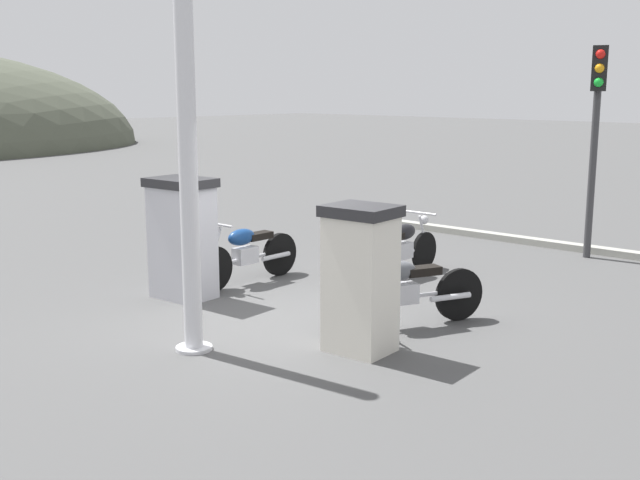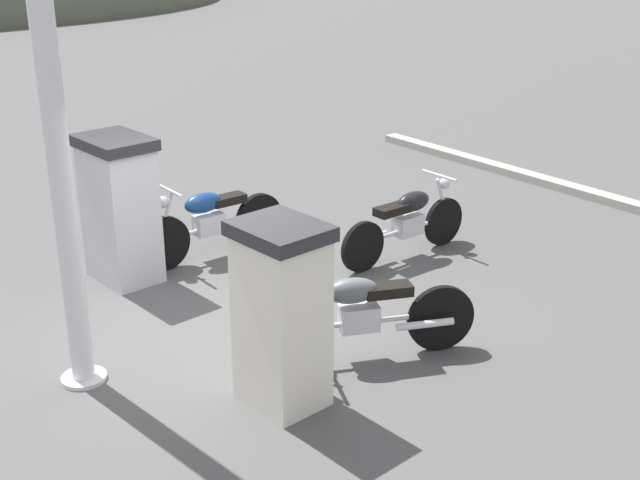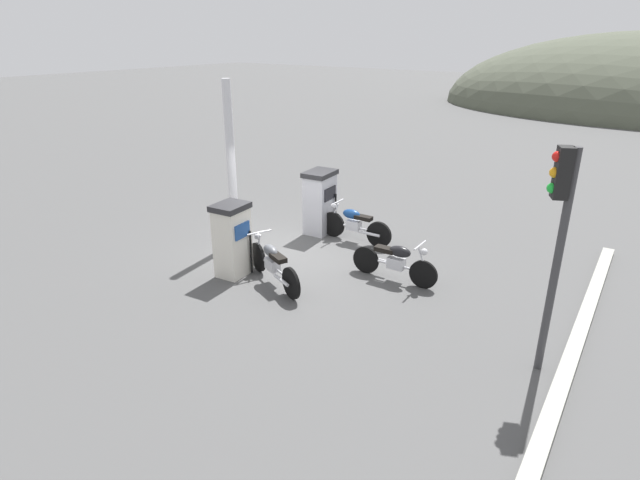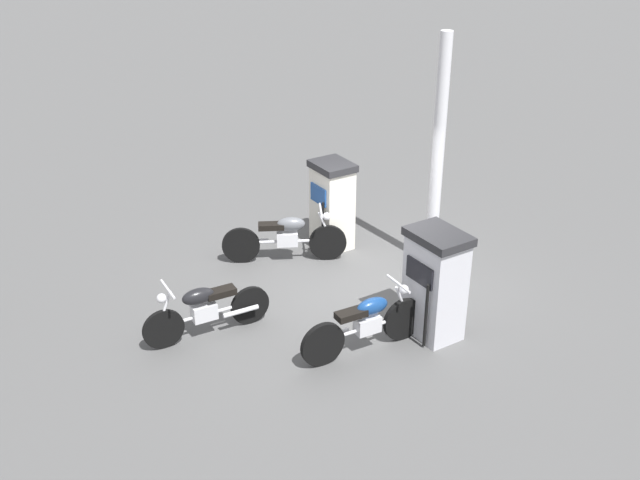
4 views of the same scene
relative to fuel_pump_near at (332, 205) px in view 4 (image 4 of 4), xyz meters
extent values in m
plane|color=#4C4C4C|center=(0.35, 1.59, -0.81)|extent=(120.00, 120.00, 0.00)
cube|color=silver|center=(0.00, 0.00, -0.07)|extent=(0.61, 0.72, 1.48)
cube|color=#1E478C|center=(0.29, 0.03, 0.25)|extent=(0.08, 0.47, 0.32)
cube|color=#262628|center=(0.00, 0.00, 0.73)|extent=(0.68, 0.79, 0.12)
cylinder|color=black|center=(0.30, 0.23, -0.30)|extent=(0.05, 0.05, 0.97)
cube|color=silver|center=(0.00, 3.19, -0.05)|extent=(0.65, 0.84, 1.52)
cube|color=black|center=(0.30, 3.22, 0.28)|extent=(0.09, 0.55, 0.32)
cube|color=#262628|center=(0.00, 3.19, 0.77)|extent=(0.72, 0.93, 0.12)
cylinder|color=black|center=(0.31, 3.46, -0.28)|extent=(0.05, 0.05, 0.99)
cylinder|color=black|center=(0.31, 0.44, -0.49)|extent=(0.63, 0.31, 0.65)
cylinder|color=black|center=(1.70, -0.13, -0.49)|extent=(0.63, 0.31, 0.65)
cube|color=silver|center=(0.96, 0.17, -0.39)|extent=(0.41, 0.32, 0.24)
cylinder|color=silver|center=(1.00, 0.15, -0.44)|extent=(1.06, 0.48, 0.05)
ellipsoid|color=#595B60|center=(0.89, 0.20, -0.11)|extent=(0.53, 0.39, 0.24)
cube|color=black|center=(1.21, 0.07, -0.14)|extent=(0.48, 0.35, 0.10)
cylinder|color=silver|center=(0.35, 0.42, -0.19)|extent=(0.26, 0.14, 0.57)
cylinder|color=silver|center=(0.42, 0.39, 0.13)|extent=(0.25, 0.53, 0.04)
sphere|color=silver|center=(0.33, 0.43, 0.01)|extent=(0.18, 0.18, 0.14)
cylinder|color=silver|center=(1.47, -0.17, -0.47)|extent=(0.54, 0.27, 0.07)
cylinder|color=black|center=(0.46, 3.12, -0.49)|extent=(0.66, 0.10, 0.65)
cylinder|color=black|center=(1.78, 3.17, -0.49)|extent=(0.66, 0.10, 0.65)
cube|color=silver|center=(1.07, 3.15, -0.39)|extent=(0.37, 0.21, 0.24)
cylinder|color=silver|center=(1.12, 3.15, -0.44)|extent=(1.00, 0.09, 0.05)
ellipsoid|color=navy|center=(1.00, 3.14, -0.11)|extent=(0.49, 0.24, 0.24)
cube|color=black|center=(1.34, 3.16, -0.14)|extent=(0.45, 0.22, 0.10)
cylinder|color=silver|center=(0.50, 3.13, -0.19)|extent=(0.26, 0.05, 0.57)
cylinder|color=silver|center=(0.58, 3.13, 0.13)|extent=(0.06, 0.56, 0.04)
sphere|color=silver|center=(0.48, 3.12, 0.01)|extent=(0.14, 0.14, 0.14)
cylinder|color=silver|center=(1.59, 3.04, -0.47)|extent=(0.55, 0.09, 0.07)
cylinder|color=black|center=(3.61, 1.80, -0.51)|extent=(0.61, 0.09, 0.61)
cylinder|color=black|center=(2.28, 1.74, -0.51)|extent=(0.61, 0.09, 0.61)
cube|color=silver|center=(2.99, 1.77, -0.41)|extent=(0.37, 0.22, 0.24)
cylinder|color=silver|center=(2.94, 1.77, -0.46)|extent=(1.00, 0.09, 0.05)
ellipsoid|color=black|center=(3.06, 1.77, -0.13)|extent=(0.49, 0.24, 0.24)
cube|color=black|center=(2.72, 1.76, -0.16)|extent=(0.45, 0.22, 0.10)
cylinder|color=silver|center=(3.57, 1.80, -0.21)|extent=(0.26, 0.05, 0.57)
cylinder|color=silver|center=(3.49, 1.79, 0.11)|extent=(0.06, 0.56, 0.04)
sphere|color=silver|center=(3.59, 1.80, -0.01)|extent=(0.15, 0.15, 0.14)
cylinder|color=silver|center=(2.47, 1.87, -0.49)|extent=(0.55, 0.09, 0.07)
cylinder|color=silver|center=(-1.24, 1.33, 1.16)|extent=(0.20, 0.20, 3.96)
cylinder|color=silver|center=(-1.24, 1.33, -0.79)|extent=(0.40, 0.40, 0.04)
camera|label=1|loc=(-6.10, -5.25, 1.99)|focal=43.29mm
camera|label=2|loc=(-3.41, -5.16, 3.08)|focal=47.21mm
camera|label=3|loc=(7.50, -7.22, 4.10)|focal=29.17mm
camera|label=4|loc=(5.58, 10.69, 5.27)|focal=41.67mm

